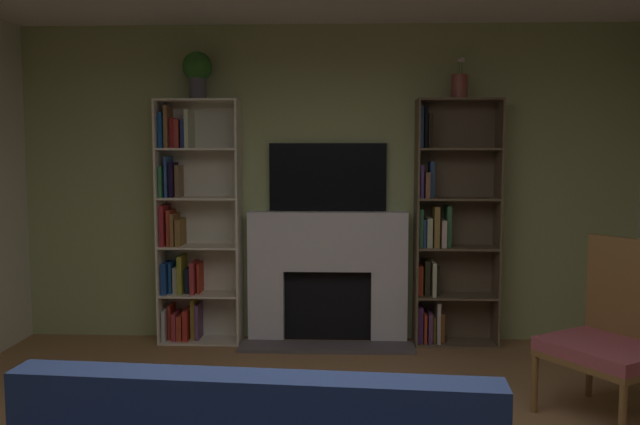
% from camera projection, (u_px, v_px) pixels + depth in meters
% --- Properties ---
extents(wall_back_accent, '(5.54, 0.06, 2.77)m').
position_uv_depth(wall_back_accent, '(328.00, 184.00, 5.75)').
color(wall_back_accent, '#A6B175').
rests_on(wall_back_accent, ground_plane).
extents(fireplace, '(1.49, 0.50, 1.15)m').
position_uv_depth(fireplace, '(328.00, 274.00, 5.69)').
color(fireplace, white).
rests_on(fireplace, ground_plane).
extents(tv, '(1.02, 0.06, 0.59)m').
position_uv_depth(tv, '(328.00, 177.00, 5.69)').
color(tv, black).
rests_on(tv, fireplace).
extents(bookshelf_left, '(0.71, 0.31, 2.11)m').
position_uv_depth(bookshelf_left, '(191.00, 229.00, 5.69)').
color(bookshelf_left, beige).
rests_on(bookshelf_left, ground_plane).
extents(bookshelf_right, '(0.71, 0.30, 2.11)m').
position_uv_depth(bookshelf_right, '(446.00, 231.00, 5.61)').
color(bookshelf_right, brown).
rests_on(bookshelf_right, ground_plane).
extents(potted_plant, '(0.25, 0.25, 0.41)m').
position_uv_depth(potted_plant, '(197.00, 71.00, 5.53)').
color(potted_plant, '#514E5C').
rests_on(potted_plant, bookshelf_left).
extents(vase_with_flowers, '(0.14, 0.14, 0.35)m').
position_uv_depth(vase_with_flowers, '(459.00, 86.00, 5.46)').
color(vase_with_flowers, '#94443B').
rests_on(vase_with_flowers, bookshelf_right).
extents(armchair, '(0.85, 0.87, 1.12)m').
position_uv_depth(armchair, '(616.00, 333.00, 4.03)').
color(armchair, brown).
rests_on(armchair, ground_plane).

